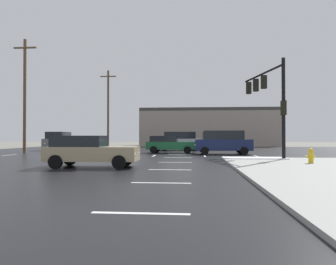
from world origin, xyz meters
The scene contains 14 objects.
ground_plane centered at (0.00, 0.00, 0.00)m, with size 120.00×120.00×0.00m, color slate.
road_asphalt centered at (0.00, 0.00, 0.01)m, with size 44.00×44.00×0.02m, color black.
snow_strip_curbside centered at (5.00, -4.00, 0.17)m, with size 4.00×1.60×0.06m, color white.
lane_markings centered at (1.20, -1.38, 0.02)m, with size 36.15×36.15×0.01m.
traffic_signal_mast centered at (6.28, -2.61, 4.52)m, with size 1.50×6.18×6.32m.
fire_hydrant centered at (7.31, -7.29, 0.54)m, with size 0.48×0.26×0.79m.
strip_building_background centered at (3.60, 26.21, 2.98)m, with size 21.43×8.00×5.96m.
suv_silver centered at (-0.38, 9.33, 1.09)m, with size 4.98×2.58×2.03m.
sedan_tan centered at (-4.12, -9.09, 0.85)m, with size 4.57×2.08×1.58m.
sedan_green centered at (-1.08, 4.20, 0.85)m, with size 4.60×2.17×1.58m.
suv_navy centered at (3.67, 2.61, 1.09)m, with size 4.89×2.30×2.03m.
suv_grey centered at (-13.79, 8.81, 1.09)m, with size 2.54×4.97×2.03m.
utility_pole_far centered at (-14.77, 3.57, 5.60)m, with size 2.20×0.28×10.76m.
utility_pole_distant centered at (-10.56, 17.22, 5.54)m, with size 2.20×0.28×10.64m.
Camera 1 is at (1.04, -24.07, 1.57)m, focal length 32.69 mm.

